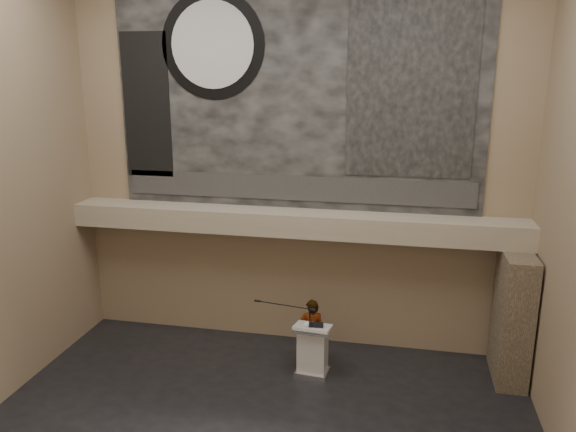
# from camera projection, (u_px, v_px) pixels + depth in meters

# --- Properties ---
(wall_back) EXTENTS (10.00, 0.02, 8.50)m
(wall_back) POSITION_uv_depth(u_px,v_px,m) (295.00, 161.00, 12.31)
(wall_back) COLOR #8A7357
(wall_back) RESTS_ON floor
(wall_front) EXTENTS (10.00, 0.02, 8.50)m
(wall_front) POSITION_uv_depth(u_px,v_px,m) (116.00, 308.00, 4.73)
(wall_front) COLOR #8A7357
(wall_front) RESTS_ON floor
(soffit) EXTENTS (10.00, 0.80, 0.50)m
(soffit) POSITION_uv_depth(u_px,v_px,m) (292.00, 222.00, 12.26)
(soffit) COLOR gray
(soffit) RESTS_ON wall_back
(sprinkler_left) EXTENTS (0.04, 0.04, 0.06)m
(sprinkler_left) POSITION_uv_depth(u_px,v_px,m) (221.00, 231.00, 12.60)
(sprinkler_left) COLOR #B2893D
(sprinkler_left) RESTS_ON soffit
(sprinkler_right) EXTENTS (0.04, 0.04, 0.06)m
(sprinkler_right) POSITION_uv_depth(u_px,v_px,m) (379.00, 241.00, 11.92)
(sprinkler_right) COLOR #B2893D
(sprinkler_right) RESTS_ON soffit
(banner) EXTENTS (8.00, 0.05, 5.00)m
(banner) POSITION_uv_depth(u_px,v_px,m) (295.00, 93.00, 11.91)
(banner) COLOR black
(banner) RESTS_ON wall_back
(banner_text_strip) EXTENTS (7.76, 0.02, 0.55)m
(banner_text_strip) POSITION_uv_depth(u_px,v_px,m) (295.00, 188.00, 12.40)
(banner_text_strip) COLOR #2B2B2B
(banner_text_strip) RESTS_ON banner
(banner_clock_rim) EXTENTS (2.30, 0.02, 2.30)m
(banner_clock_rim) POSITION_uv_depth(u_px,v_px,m) (212.00, 45.00, 11.97)
(banner_clock_rim) COLOR black
(banner_clock_rim) RESTS_ON banner
(banner_clock_face) EXTENTS (1.84, 0.02, 1.84)m
(banner_clock_face) POSITION_uv_depth(u_px,v_px,m) (212.00, 45.00, 11.95)
(banner_clock_face) COLOR silver
(banner_clock_face) RESTS_ON banner
(banner_building_print) EXTENTS (2.60, 0.02, 3.60)m
(banner_building_print) POSITION_uv_depth(u_px,v_px,m) (411.00, 89.00, 11.38)
(banner_building_print) COLOR black
(banner_building_print) RESTS_ON banner
(banner_brick_print) EXTENTS (1.10, 0.02, 3.20)m
(banner_brick_print) POSITION_uv_depth(u_px,v_px,m) (147.00, 106.00, 12.61)
(banner_brick_print) COLOR black
(banner_brick_print) RESTS_ON banner
(stone_pier) EXTENTS (0.60, 1.40, 2.70)m
(stone_pier) POSITION_uv_depth(u_px,v_px,m) (512.00, 317.00, 11.34)
(stone_pier) COLOR #45382A
(stone_pier) RESTS_ON floor
(lectern) EXTENTS (0.79, 0.60, 1.14)m
(lectern) POSITION_uv_depth(u_px,v_px,m) (313.00, 349.00, 11.67)
(lectern) COLOR silver
(lectern) RESTS_ON floor
(binder) EXTENTS (0.33, 0.27, 0.04)m
(binder) POSITION_uv_depth(u_px,v_px,m) (316.00, 325.00, 11.49)
(binder) COLOR black
(binder) RESTS_ON lectern
(papers) EXTENTS (0.20, 0.27, 0.00)m
(papers) POSITION_uv_depth(u_px,v_px,m) (308.00, 325.00, 11.55)
(papers) COLOR silver
(papers) RESTS_ON lectern
(speaker_person) EXTENTS (0.61, 0.46, 1.51)m
(speaker_person) POSITION_uv_depth(u_px,v_px,m) (311.00, 332.00, 11.97)
(speaker_person) COLOR silver
(speaker_person) RESTS_ON floor
(mic_stand) EXTENTS (1.49, 0.52, 1.51)m
(mic_stand) POSITION_uv_depth(u_px,v_px,m) (307.00, 360.00, 11.90)
(mic_stand) COLOR black
(mic_stand) RESTS_ON floor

